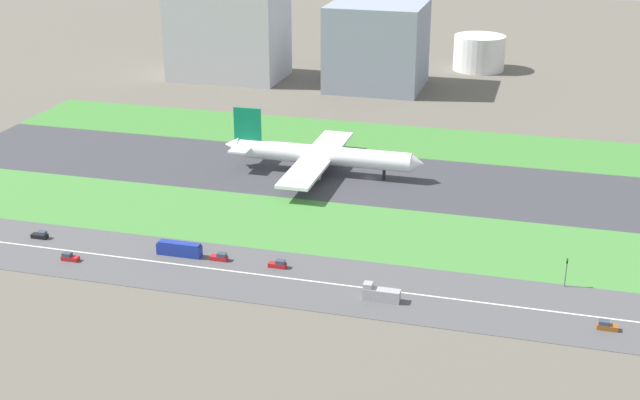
# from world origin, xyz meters

# --- Properties ---
(ground_plane) EXTENTS (800.00, 800.00, 0.00)m
(ground_plane) POSITION_xyz_m (0.00, 0.00, 0.00)
(ground_plane) COLOR #5B564C
(runway) EXTENTS (280.00, 46.00, 0.10)m
(runway) POSITION_xyz_m (0.00, 0.00, 0.05)
(runway) COLOR #38383D
(runway) RESTS_ON ground_plane
(grass_median_north) EXTENTS (280.00, 36.00, 0.10)m
(grass_median_north) POSITION_xyz_m (0.00, 41.00, 0.05)
(grass_median_north) COLOR #3D7A33
(grass_median_north) RESTS_ON ground_plane
(grass_median_south) EXTENTS (280.00, 36.00, 0.10)m
(grass_median_south) POSITION_xyz_m (0.00, -41.00, 0.05)
(grass_median_south) COLOR #427F38
(grass_median_south) RESTS_ON ground_plane
(highway) EXTENTS (280.00, 28.00, 0.10)m
(highway) POSITION_xyz_m (0.00, -73.00, 0.05)
(highway) COLOR #4C4C4F
(highway) RESTS_ON ground_plane
(highway_centerline) EXTENTS (266.00, 0.50, 0.01)m
(highway_centerline) POSITION_xyz_m (0.00, -73.00, 0.11)
(highway_centerline) COLOR silver
(highway_centerline) RESTS_ON highway
(airliner) EXTENTS (65.00, 56.00, 19.70)m
(airliner) POSITION_xyz_m (-16.64, 0.00, 6.23)
(airliner) COLOR white
(airliner) RESTS_ON runway
(truck_0) EXTENTS (8.40, 2.50, 4.00)m
(truck_0) POSITION_xyz_m (19.63, -78.00, 1.67)
(truck_0) COLOR #99999E
(truck_0) RESTS_ON highway
(bus_0) EXTENTS (11.60, 2.50, 3.50)m
(bus_0) POSITION_xyz_m (-34.07, -68.00, 1.82)
(bus_0) COLOR navy
(bus_0) RESTS_ON highway
(car_3) EXTENTS (4.40, 1.80, 2.00)m
(car_3) POSITION_xyz_m (-59.29, -78.00, 0.92)
(car_3) COLOR #B2191E
(car_3) RESTS_ON highway
(car_2) EXTENTS (4.40, 1.80, 2.00)m
(car_2) POSITION_xyz_m (-23.27, -68.00, 0.92)
(car_2) COLOR #B2191E
(car_2) RESTS_ON highway
(car_0) EXTENTS (4.40, 1.80, 2.00)m
(car_0) POSITION_xyz_m (68.61, -78.00, 0.92)
(car_0) COLOR brown
(car_0) RESTS_ON highway
(car_4) EXTENTS (4.40, 1.80, 2.00)m
(car_4) POSITION_xyz_m (-7.95, -68.00, 0.92)
(car_4) COLOR #B2191E
(car_4) RESTS_ON highway
(car_5) EXTENTS (4.40, 1.80, 2.00)m
(car_5) POSITION_xyz_m (-73.78, -68.00, 0.92)
(car_5) COLOR black
(car_5) RESTS_ON highway
(traffic_light) EXTENTS (0.36, 0.50, 7.20)m
(traffic_light) POSITION_xyz_m (59.82, -60.01, 4.29)
(traffic_light) COLOR #4C4C51
(traffic_light) RESTS_ON highway
(terminal_building) EXTENTS (49.25, 32.89, 42.08)m
(terminal_building) POSITION_xyz_m (-90.00, 114.00, 21.04)
(terminal_building) COLOR #B2B2B7
(terminal_building) RESTS_ON ground_plane
(hangar_building) EXTENTS (39.91, 38.03, 36.19)m
(hangar_building) POSITION_xyz_m (-21.94, 114.00, 18.10)
(hangar_building) COLOR gray
(hangar_building) RESTS_ON ground_plane
(fuel_tank_west) EXTENTS (23.80, 23.80, 16.11)m
(fuel_tank_west) POSITION_xyz_m (17.67, 159.00, 8.05)
(fuel_tank_west) COLOR silver
(fuel_tank_west) RESTS_ON ground_plane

